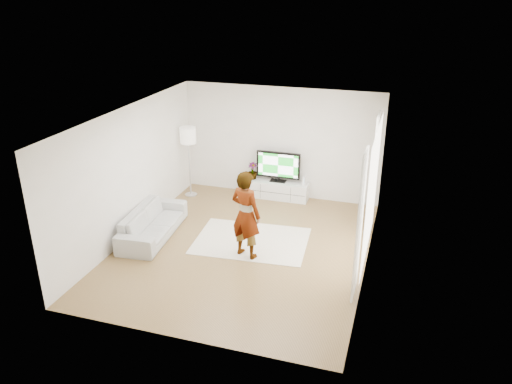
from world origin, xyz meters
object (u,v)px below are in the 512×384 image
(rug, at_px, (251,241))
(floor_lamp, at_px, (188,138))
(sofa, at_px, (153,223))
(player, at_px, (246,215))
(media_console, at_px, (278,190))
(television, at_px, (278,166))

(rug, bearing_deg, floor_lamp, 139.61)
(rug, distance_m, sofa, 2.17)
(player, bearing_deg, media_console, -68.37)
(television, relative_size, rug, 0.47)
(media_console, distance_m, rug, 2.43)
(floor_lamp, bearing_deg, rug, -40.39)
(player, xyz_separation_m, floor_lamp, (-2.36, 2.55, 0.61))
(player, relative_size, floor_lamp, 1.00)
(rug, relative_size, player, 1.31)
(media_console, relative_size, floor_lamp, 0.88)
(television, relative_size, player, 0.62)
(television, height_order, player, player)
(player, bearing_deg, floor_lamp, -28.63)
(media_console, xyz_separation_m, player, (0.16, -3.03, 0.69))
(media_console, xyz_separation_m, television, (0.00, 0.03, 0.64))
(media_console, distance_m, sofa, 3.47)
(media_console, relative_size, rug, 0.67)
(media_console, distance_m, player, 3.12)
(player, height_order, sofa, player)
(rug, bearing_deg, player, -81.77)
(television, bearing_deg, rug, -88.29)
(media_console, height_order, television, television)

